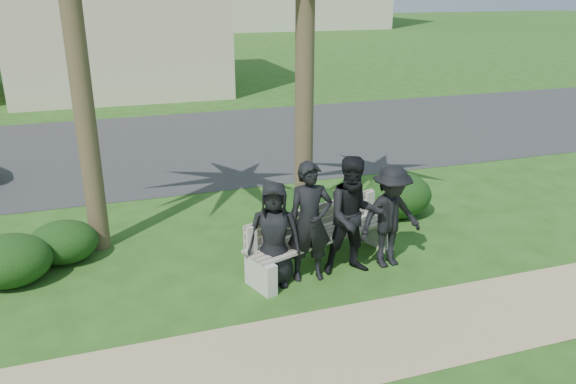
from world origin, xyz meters
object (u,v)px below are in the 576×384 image
park_bench (323,241)px  man_c (354,216)px  man_a (274,234)px  man_b (310,222)px  man_d (391,217)px

park_bench → man_c: 0.70m
park_bench → man_a: 1.00m
man_a → man_c: (1.22, -0.05, 0.13)m
man_b → man_c: (0.69, -0.02, 0.01)m
man_a → man_d: man_d is taller
park_bench → man_c: (0.34, -0.36, 0.50)m
park_bench → man_d: bearing=-38.2°
man_a → man_c: bearing=16.0°
man_c → man_d: man_c is taller
man_c → man_d: (0.62, 0.02, -0.10)m
man_a → man_b: bearing=14.8°
park_bench → man_a: size_ratio=1.76×
park_bench → man_c: bearing=-65.7°
man_b → man_d: (1.31, 0.01, -0.09)m
man_b → park_bench: bearing=51.0°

